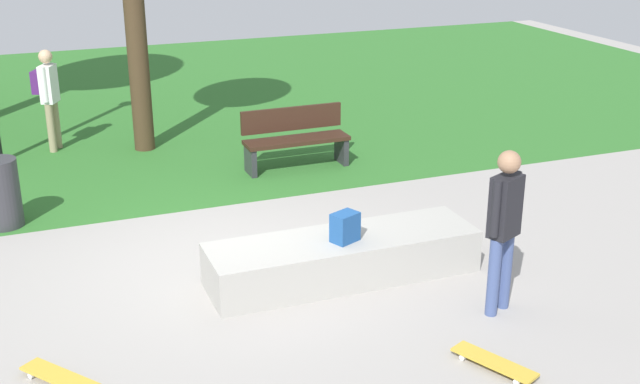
{
  "coord_description": "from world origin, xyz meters",
  "views": [
    {
      "loc": [
        -1.99,
        -8.27,
        4.01
      ],
      "look_at": [
        1.15,
        -0.19,
        0.76
      ],
      "focal_mm": 45.57,
      "sensor_mm": 36.0,
      "label": 1
    }
  ],
  "objects_px": {
    "backpack_on_ledge": "(345,227)",
    "park_bench_near_lamppost": "(295,137)",
    "skateboard_spare": "(60,377)",
    "skater_performing_trick": "(504,220)",
    "concrete_ledge": "(343,257)",
    "trash_bin": "(0,193)",
    "skateboard_by_ledge": "(494,362)",
    "pedestrian_with_backpack": "(48,91)"
  },
  "relations": [
    {
      "from": "backpack_on_ledge",
      "to": "trash_bin",
      "type": "height_order",
      "value": "trash_bin"
    },
    {
      "from": "concrete_ledge",
      "to": "skateboard_by_ledge",
      "type": "relative_size",
      "value": 3.67
    },
    {
      "from": "concrete_ledge",
      "to": "park_bench_near_lamppost",
      "type": "relative_size",
      "value": 1.85
    },
    {
      "from": "concrete_ledge",
      "to": "backpack_on_ledge",
      "type": "bearing_deg",
      "value": -101.85
    },
    {
      "from": "backpack_on_ledge",
      "to": "skateboard_by_ledge",
      "type": "bearing_deg",
      "value": -98.19
    },
    {
      "from": "skateboard_spare",
      "to": "park_bench_near_lamppost",
      "type": "relative_size",
      "value": 0.47
    },
    {
      "from": "skateboard_spare",
      "to": "trash_bin",
      "type": "bearing_deg",
      "value": 95.36
    },
    {
      "from": "concrete_ledge",
      "to": "park_bench_near_lamppost",
      "type": "bearing_deg",
      "value": 78.21
    },
    {
      "from": "skateboard_by_ledge",
      "to": "pedestrian_with_backpack",
      "type": "xyz_separation_m",
      "value": [
        -3.14,
        8.15,
        0.92
      ]
    },
    {
      "from": "backpack_on_ledge",
      "to": "park_bench_near_lamppost",
      "type": "relative_size",
      "value": 0.2
    },
    {
      "from": "park_bench_near_lamppost",
      "to": "trash_bin",
      "type": "distance_m",
      "value": 4.29
    },
    {
      "from": "backpack_on_ledge",
      "to": "skater_performing_trick",
      "type": "height_order",
      "value": "skater_performing_trick"
    },
    {
      "from": "park_bench_near_lamppost",
      "to": "skater_performing_trick",
      "type": "bearing_deg",
      "value": -85.6
    },
    {
      "from": "backpack_on_ledge",
      "to": "skater_performing_trick",
      "type": "bearing_deg",
      "value": -68.2
    },
    {
      "from": "park_bench_near_lamppost",
      "to": "trash_bin",
      "type": "relative_size",
      "value": 1.82
    },
    {
      "from": "park_bench_near_lamppost",
      "to": "trash_bin",
      "type": "bearing_deg",
      "value": -168.66
    },
    {
      "from": "backpack_on_ledge",
      "to": "skateboard_by_ledge",
      "type": "relative_size",
      "value": 0.39
    },
    {
      "from": "skateboard_by_ledge",
      "to": "skateboard_spare",
      "type": "bearing_deg",
      "value": 162.25
    },
    {
      "from": "concrete_ledge",
      "to": "skater_performing_trick",
      "type": "distance_m",
      "value": 1.87
    },
    {
      "from": "skateboard_by_ledge",
      "to": "concrete_ledge",
      "type": "bearing_deg",
      "value": 104.3
    },
    {
      "from": "skateboard_by_ledge",
      "to": "skater_performing_trick",
      "type": "bearing_deg",
      "value": 55.84
    },
    {
      "from": "skateboard_spare",
      "to": "concrete_ledge",
      "type": "bearing_deg",
      "value": 18.12
    },
    {
      "from": "skater_performing_trick",
      "to": "pedestrian_with_backpack",
      "type": "bearing_deg",
      "value": 117.41
    },
    {
      "from": "backpack_on_ledge",
      "to": "skateboard_spare",
      "type": "relative_size",
      "value": 0.42
    },
    {
      "from": "concrete_ledge",
      "to": "trash_bin",
      "type": "xyz_separation_m",
      "value": [
        -3.43,
        2.89,
        0.2
      ]
    },
    {
      "from": "concrete_ledge",
      "to": "skater_performing_trick",
      "type": "xyz_separation_m",
      "value": [
        1.16,
        -1.26,
        0.75
      ]
    },
    {
      "from": "skater_performing_trick",
      "to": "skateboard_spare",
      "type": "height_order",
      "value": "skater_performing_trick"
    },
    {
      "from": "concrete_ledge",
      "to": "trash_bin",
      "type": "relative_size",
      "value": 3.38
    },
    {
      "from": "park_bench_near_lamppost",
      "to": "trash_bin",
      "type": "height_order",
      "value": "park_bench_near_lamppost"
    },
    {
      "from": "backpack_on_ledge",
      "to": "trash_bin",
      "type": "bearing_deg",
      "value": 115.23
    },
    {
      "from": "concrete_ledge",
      "to": "trash_bin",
      "type": "height_order",
      "value": "trash_bin"
    },
    {
      "from": "skater_performing_trick",
      "to": "skateboard_by_ledge",
      "type": "distance_m",
      "value": 1.43
    },
    {
      "from": "skateboard_by_ledge",
      "to": "skateboard_spare",
      "type": "distance_m",
      "value": 3.8
    },
    {
      "from": "concrete_ledge",
      "to": "park_bench_near_lamppost",
      "type": "distance_m",
      "value": 3.82
    },
    {
      "from": "skateboard_by_ledge",
      "to": "park_bench_near_lamppost",
      "type": "distance_m",
      "value": 5.91
    },
    {
      "from": "trash_bin",
      "to": "park_bench_near_lamppost",
      "type": "bearing_deg",
      "value": 11.34
    },
    {
      "from": "concrete_ledge",
      "to": "skater_performing_trick",
      "type": "bearing_deg",
      "value": -47.27
    },
    {
      "from": "concrete_ledge",
      "to": "backpack_on_ledge",
      "type": "xyz_separation_m",
      "value": [
        -0.02,
        -0.09,
        0.4
      ]
    },
    {
      "from": "concrete_ledge",
      "to": "skater_performing_trick",
      "type": "height_order",
      "value": "skater_performing_trick"
    },
    {
      "from": "skater_performing_trick",
      "to": "trash_bin",
      "type": "distance_m",
      "value": 6.21
    },
    {
      "from": "trash_bin",
      "to": "pedestrian_with_backpack",
      "type": "bearing_deg",
      "value": 74.93
    },
    {
      "from": "pedestrian_with_backpack",
      "to": "skater_performing_trick",
      "type": "bearing_deg",
      "value": -62.59
    }
  ]
}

